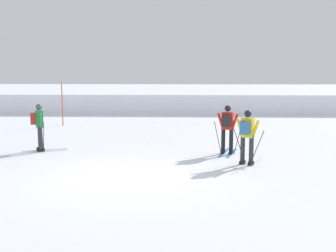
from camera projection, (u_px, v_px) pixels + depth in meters
name	position (u px, v px, depth m)	size (l,w,h in m)	color
ground_plane	(130.00, 178.00, 11.64)	(120.00, 120.00, 0.00)	white
far_snow_ridge	(161.00, 101.00, 29.68)	(80.00, 6.40, 1.25)	white
skier_green	(39.00, 125.00, 15.16)	(1.62, 0.97, 1.71)	silver
skier_red	(227.00, 127.00, 14.67)	(0.96, 1.64, 1.71)	#237AC6
skier_yellow	(247.00, 135.00, 13.02)	(1.10, 1.58, 1.71)	silver
trail_marker_pole	(62.00, 104.00, 21.69)	(0.05, 0.05, 2.19)	#C65614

